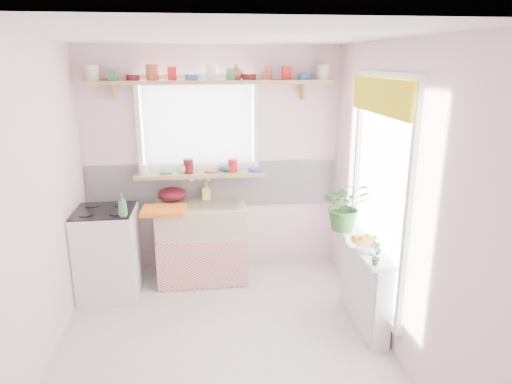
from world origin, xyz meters
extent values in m
plane|color=beige|center=(0.00, 0.00, 0.00)|extent=(3.20, 3.20, 0.00)
plane|color=white|center=(0.00, 0.00, 2.50)|extent=(3.20, 3.20, 0.00)
plane|color=silver|center=(0.00, 1.60, 1.25)|extent=(2.80, 0.00, 2.80)
plane|color=silver|center=(0.00, -1.60, 1.25)|extent=(2.80, 0.00, 2.80)
plane|color=silver|center=(-1.40, 0.00, 1.25)|extent=(0.00, 3.20, 3.20)
plane|color=silver|center=(1.40, 0.00, 1.25)|extent=(0.00, 3.20, 3.20)
cube|color=white|center=(0.00, 1.59, 1.00)|extent=(2.74, 0.03, 0.50)
cube|color=pink|center=(0.00, 1.58, 0.80)|extent=(2.74, 0.02, 0.12)
cube|color=white|center=(-0.15, 1.60, 1.65)|extent=(1.20, 0.01, 1.00)
cube|color=white|center=(-0.15, 1.53, 1.65)|extent=(1.15, 0.02, 0.95)
cube|color=white|center=(1.40, 0.20, 1.25)|extent=(0.01, 1.10, 1.90)
cube|color=yellow|center=(1.31, 0.20, 2.06)|extent=(0.03, 1.20, 0.28)
cube|color=white|center=(-0.15, 1.30, 0.28)|extent=(0.85, 0.55, 0.55)
cube|color=#E45143|center=(-0.15, 1.02, 0.28)|extent=(0.95, 0.02, 0.53)
cube|color=beige|center=(-0.15, 1.30, 0.70)|extent=(0.95, 0.55, 0.30)
cylinder|color=silver|center=(-0.15, 1.55, 1.10)|extent=(0.03, 0.22, 0.03)
cube|color=white|center=(-1.10, 1.05, 0.45)|extent=(0.58, 0.58, 0.90)
cube|color=black|center=(-1.10, 1.05, 0.91)|extent=(0.56, 0.56, 0.02)
cylinder|color=black|center=(-1.24, 0.91, 0.92)|extent=(0.14, 0.14, 0.01)
cylinder|color=black|center=(-0.96, 0.91, 0.92)|extent=(0.14, 0.14, 0.01)
cylinder|color=black|center=(-1.24, 1.19, 0.92)|extent=(0.14, 0.14, 0.01)
cylinder|color=black|center=(-0.96, 1.19, 0.92)|extent=(0.14, 0.14, 0.01)
cube|color=white|center=(1.30, 0.20, 0.38)|extent=(0.15, 0.90, 0.75)
cube|color=white|center=(1.27, 0.20, 0.76)|extent=(0.22, 0.95, 0.03)
cube|color=tan|center=(-0.15, 1.48, 1.14)|extent=(1.40, 0.22, 0.04)
cube|color=tan|center=(0.00, 1.47, 2.12)|extent=(2.52, 0.24, 0.04)
cylinder|color=silver|center=(-1.18, 1.47, 2.20)|extent=(0.11, 0.11, 0.12)
cylinder|color=#3F7F4C|center=(-0.98, 1.47, 2.20)|extent=(0.11, 0.11, 0.12)
cylinder|color=#590F14|center=(-0.79, 1.47, 2.17)|extent=(0.11, 0.11, 0.06)
cylinder|color=#A55133|center=(-0.59, 1.47, 2.20)|extent=(0.11, 0.11, 0.12)
cylinder|color=red|center=(-0.39, 1.47, 2.20)|extent=(0.11, 0.11, 0.12)
cylinder|color=#3359A5|center=(-0.20, 1.47, 2.17)|extent=(0.11, 0.11, 0.06)
cylinder|color=silver|center=(0.00, 1.47, 2.20)|extent=(0.11, 0.11, 0.12)
cylinder|color=#3F7F4C|center=(0.20, 1.47, 2.20)|extent=(0.11, 0.11, 0.12)
cylinder|color=#590F14|center=(0.39, 1.47, 2.17)|extent=(0.11, 0.11, 0.06)
cylinder|color=#A55133|center=(0.59, 1.47, 2.20)|extent=(0.11, 0.11, 0.12)
cylinder|color=red|center=(0.79, 1.47, 2.20)|extent=(0.11, 0.11, 0.12)
cylinder|color=#3359A5|center=(0.98, 1.47, 2.17)|extent=(0.11, 0.11, 0.06)
cylinder|color=silver|center=(1.18, 1.47, 2.20)|extent=(0.11, 0.11, 0.12)
cylinder|color=silver|center=(-0.77, 1.48, 1.22)|extent=(0.11, 0.11, 0.12)
cylinder|color=#3F7F4C|center=(-0.52, 1.48, 1.22)|extent=(0.11, 0.11, 0.12)
cylinder|color=#590F14|center=(-0.27, 1.48, 1.19)|extent=(0.11, 0.11, 0.06)
cylinder|color=#A55133|center=(-0.03, 1.48, 1.22)|extent=(0.11, 0.11, 0.12)
cylinder|color=red|center=(0.22, 1.48, 1.22)|extent=(0.11, 0.11, 0.12)
cylinder|color=#3359A5|center=(0.47, 1.48, 1.19)|extent=(0.11, 0.11, 0.06)
cube|color=orange|center=(-0.53, 1.10, 0.87)|extent=(0.46, 0.36, 0.04)
ellipsoid|color=#580F1B|center=(-0.46, 1.50, 0.92)|extent=(0.34, 0.34, 0.14)
imported|color=#326829|center=(1.21, 0.60, 1.02)|extent=(0.50, 0.45, 0.48)
imported|color=white|center=(1.21, 0.11, 0.81)|extent=(0.32, 0.32, 0.07)
imported|color=#3D6F2C|center=(1.21, -0.20, 0.88)|extent=(0.13, 0.11, 0.21)
imported|color=#D9D560|center=(-0.09, 1.50, 0.95)|extent=(0.10, 0.10, 0.21)
imported|color=white|center=(-0.33, 1.49, 1.21)|extent=(0.14, 0.14, 0.09)
imported|color=#366FB1|center=(0.16, 1.54, 1.19)|extent=(0.22, 0.22, 0.07)
imported|color=#B55737|center=(0.26, 1.53, 2.22)|extent=(0.20, 0.20, 0.16)
imported|color=#448848|center=(-0.88, 0.83, 1.03)|extent=(0.09, 0.09, 0.22)
sphere|color=orange|center=(1.21, 0.11, 0.87)|extent=(0.08, 0.08, 0.08)
sphere|color=orange|center=(1.27, 0.14, 0.87)|extent=(0.08, 0.08, 0.08)
sphere|color=orange|center=(1.16, 0.13, 0.87)|extent=(0.08, 0.08, 0.08)
cylinder|color=gold|center=(1.23, 0.06, 0.88)|extent=(0.18, 0.04, 0.10)
camera|label=1|loc=(-0.13, -3.37, 2.34)|focal=32.00mm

